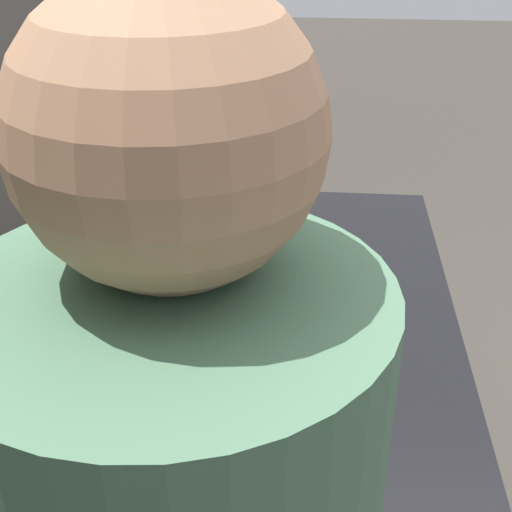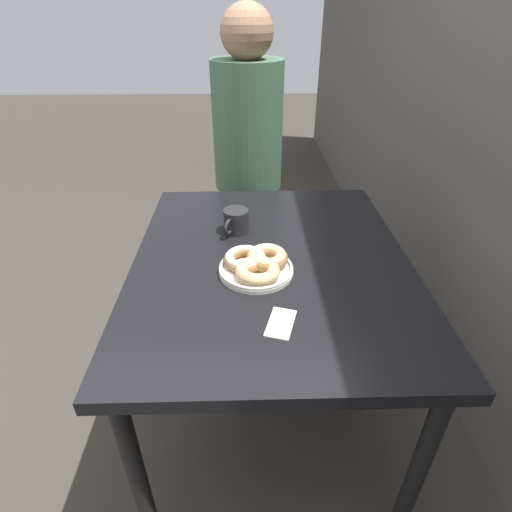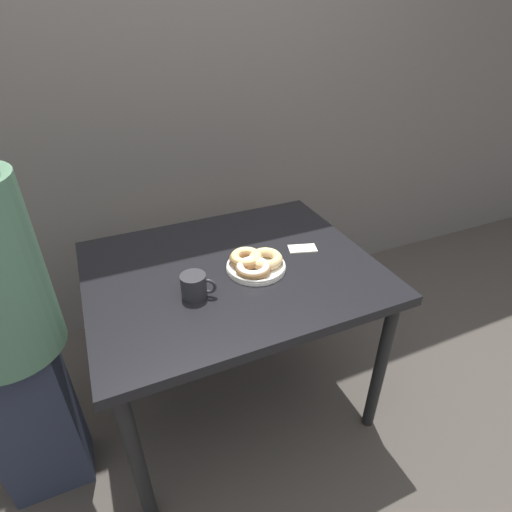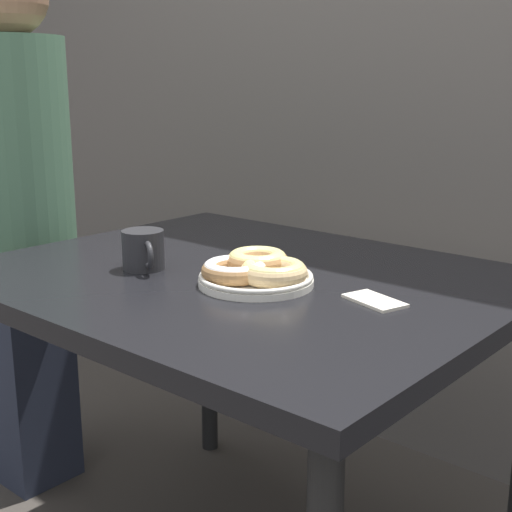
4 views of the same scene
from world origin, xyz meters
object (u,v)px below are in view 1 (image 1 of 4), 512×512
at_px(coffee_mug, 280,340).
at_px(dining_table, 227,333).
at_px(donut_plate, 255,269).
at_px(napkin, 241,227).

bearing_deg(coffee_mug, dining_table, 33.01).
xyz_separation_m(dining_table, donut_plate, (0.08, -0.05, 0.11)).
distance_m(dining_table, coffee_mug, 0.25).
bearing_deg(napkin, donut_plate, -167.10).
bearing_deg(donut_plate, dining_table, 147.68).
distance_m(coffee_mug, napkin, 0.52).
height_order(dining_table, donut_plate, donut_plate).
relative_size(dining_table, coffee_mug, 9.25).
bearing_deg(dining_table, donut_plate, -32.32).
relative_size(dining_table, napkin, 8.52).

